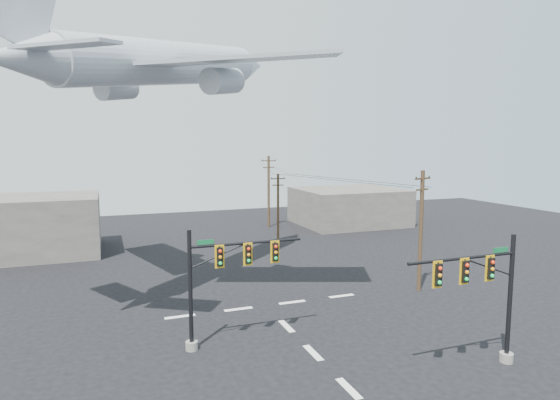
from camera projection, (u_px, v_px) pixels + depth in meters
name	position (u px, v px, depth m)	size (l,w,h in m)	color
ground	(349.00, 389.00, 21.82)	(120.00, 120.00, 0.00)	black
lane_markings	(303.00, 343.00, 26.77)	(14.00, 21.20, 0.01)	white
signal_mast_near	(487.00, 294.00, 23.41)	(6.69, 0.75, 6.81)	gray
signal_mast_far	(220.00, 280.00, 25.97)	(6.83, 0.74, 6.76)	gray
utility_pole_a	(421.00, 229.00, 35.77)	(1.81, 0.72, 9.37)	#4A331F
utility_pole_b	(278.00, 208.00, 52.45)	(1.62, 0.37, 8.02)	#4A331F
utility_pole_c	(269.00, 190.00, 63.51)	(1.92, 0.77, 9.72)	#4A331F
power_lines	(309.00, 175.00, 48.70)	(6.02, 30.52, 0.19)	black
airliner	(168.00, 64.00, 34.31)	(24.19, 23.30, 7.55)	#B4B9C1
building_left	(4.00, 227.00, 47.01)	(18.00, 10.00, 6.00)	slate
building_right	(349.00, 206.00, 66.37)	(14.00, 12.00, 5.00)	slate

